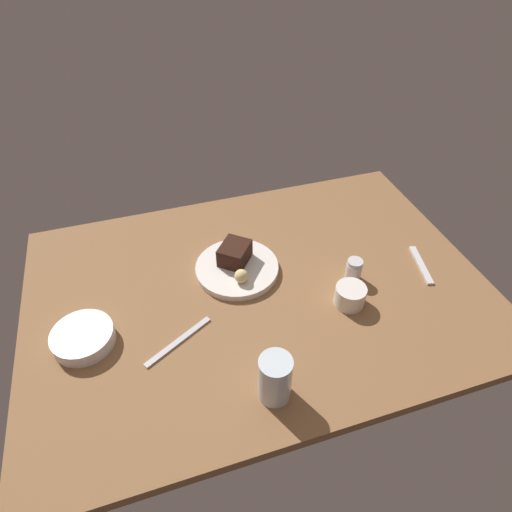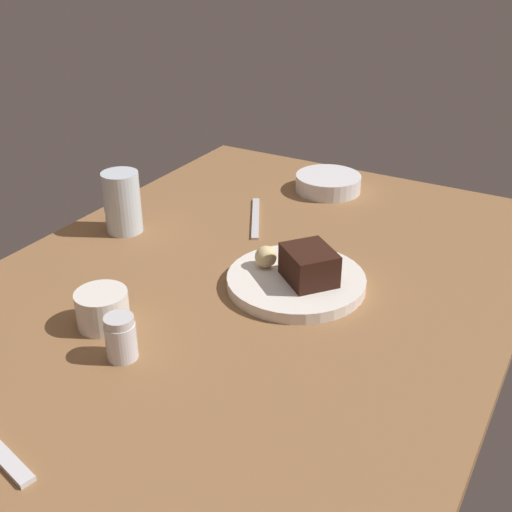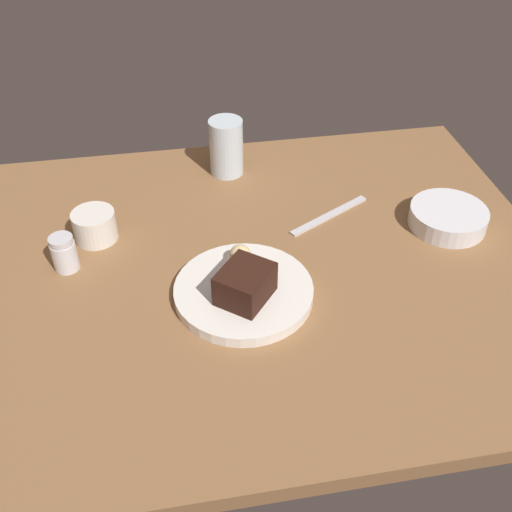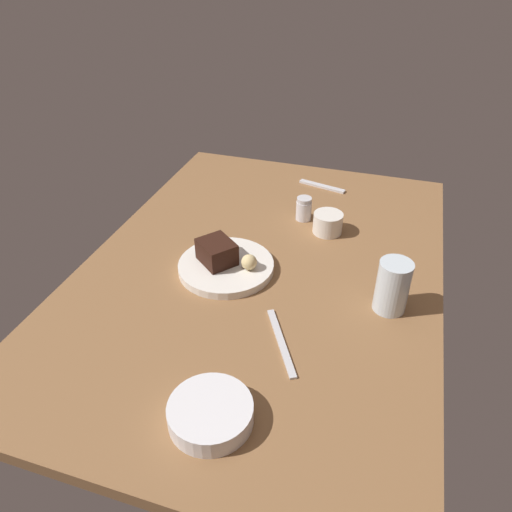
{
  "view_description": "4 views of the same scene",
  "coord_description": "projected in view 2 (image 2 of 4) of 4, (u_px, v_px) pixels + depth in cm",
  "views": [
    {
      "loc": [
        -24.28,
        -74.64,
        86.62
      ],
      "look_at": [
        1.41,
        6.87,
        7.82
      ],
      "focal_mm": 30.18,
      "sensor_mm": 36.0,
      "label": 1
    },
    {
      "loc": [
        77.36,
        46.35,
        56.58
      ],
      "look_at": [
        -4.94,
        -0.56,
        5.95
      ],
      "focal_mm": 44.46,
      "sensor_mm": 36.0,
      "label": 2
    },
    {
      "loc": [
        6.66,
        79.03,
        71.84
      ],
      "look_at": [
        -6.58,
        3.6,
        7.76
      ],
      "focal_mm": 42.53,
      "sensor_mm": 36.0,
      "label": 3
    },
    {
      "loc": [
        -90.65,
        -27.15,
        72.19
      ],
      "look_at": [
        -1.27,
        0.98,
        6.68
      ],
      "focal_mm": 34.01,
      "sensor_mm": 36.0,
      "label": 4
    }
  ],
  "objects": [
    {
      "name": "coffee_cup",
      "position": [
        103.0,
        309.0,
        0.93
      ],
      "size": [
        7.79,
        7.79,
        5.52
      ],
      "primitive_type": "cylinder",
      "color": "silver",
      "rests_on": "dining_table"
    },
    {
      "name": "butter_knife",
      "position": [
        256.0,
        218.0,
        1.28
      ],
      "size": [
        17.31,
        10.41,
        0.5
      ],
      "primitive_type": "cube",
      "rotation": [
        0.0,
        0.0,
        3.65
      ],
      "color": "silver",
      "rests_on": "dining_table"
    },
    {
      "name": "dining_table",
      "position": [
        244.0,
        292.0,
        1.05
      ],
      "size": [
        120.0,
        84.0,
        3.0
      ],
      "primitive_type": "cube",
      "color": "brown",
      "rests_on": "ground"
    },
    {
      "name": "dessert_plate",
      "position": [
        296.0,
        281.0,
        1.04
      ],
      "size": [
        22.79,
        22.79,
        1.92
      ],
      "primitive_type": "cylinder",
      "color": "white",
      "rests_on": "dining_table"
    },
    {
      "name": "bread_roll",
      "position": [
        266.0,
        257.0,
        1.05
      ],
      "size": [
        3.69,
        3.69,
        3.69
      ],
      "primitive_type": "sphere",
      "color": "#DBC184",
      "rests_on": "dessert_plate"
    },
    {
      "name": "salt_shaker",
      "position": [
        121.0,
        338.0,
        0.86
      ],
      "size": [
        4.29,
        4.29,
        6.58
      ],
      "color": "silver",
      "rests_on": "dining_table"
    },
    {
      "name": "side_bowl",
      "position": [
        328.0,
        183.0,
        1.4
      ],
      "size": [
        14.35,
        14.35,
        3.68
      ],
      "primitive_type": "cylinder",
      "color": "silver",
      "rests_on": "dining_table"
    },
    {
      "name": "chocolate_cake_slice",
      "position": [
        309.0,
        265.0,
        1.01
      ],
      "size": [
        10.89,
        11.08,
        5.45
      ],
      "primitive_type": "cube",
      "rotation": [
        0.0,
        0.0,
        0.89
      ],
      "color": "black",
      "rests_on": "dessert_plate"
    },
    {
      "name": "water_glass",
      "position": [
        122.0,
        202.0,
        1.2
      ],
      "size": [
        7.0,
        7.0,
        11.88
      ],
      "primitive_type": "cylinder",
      "color": "silver",
      "rests_on": "dining_table"
    }
  ]
}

